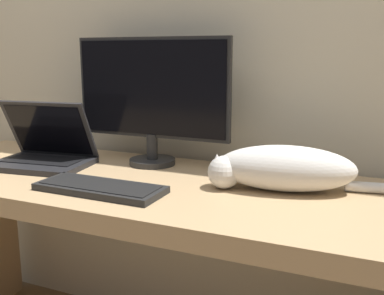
# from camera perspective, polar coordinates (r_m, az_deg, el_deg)

# --- Properties ---
(wall_back) EXTENTS (6.40, 0.06, 2.60)m
(wall_back) POSITION_cam_1_polar(r_m,az_deg,el_deg) (1.77, -1.22, 17.21)
(wall_back) COLOR beige
(wall_back) RESTS_ON ground_plane
(desk) EXTENTS (1.78, 0.64, 0.74)m
(desk) POSITION_cam_1_polar(r_m,az_deg,el_deg) (1.52, -7.24, -8.95)
(desk) COLOR tan
(desk) RESTS_ON ground_plane
(monitor) EXTENTS (0.59, 0.17, 0.46)m
(monitor) POSITION_cam_1_polar(r_m,az_deg,el_deg) (1.61, -5.17, 6.56)
(monitor) COLOR #282828
(monitor) RESTS_ON desk
(laptop) EXTENTS (0.36, 0.28, 0.23)m
(laptop) POSITION_cam_1_polar(r_m,az_deg,el_deg) (1.71, -18.29, -0.63)
(laptop) COLOR #232326
(laptop) RESTS_ON desk
(external_keyboard) EXTENTS (0.39, 0.15, 0.02)m
(external_keyboard) POSITION_cam_1_polar(r_m,az_deg,el_deg) (1.35, -11.58, -5.04)
(external_keyboard) COLOR black
(external_keyboard) RESTS_ON desk
(cat) EXTENTS (0.56, 0.24, 0.14)m
(cat) POSITION_cam_1_polar(r_m,az_deg,el_deg) (1.35, 11.36, -2.50)
(cat) COLOR silver
(cat) RESTS_ON desk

